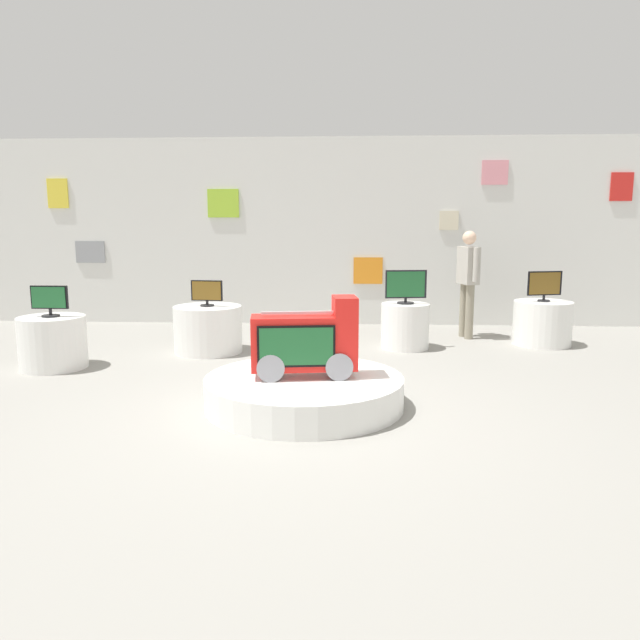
{
  "coord_description": "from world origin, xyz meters",
  "views": [
    {
      "loc": [
        0.53,
        -5.12,
        1.7
      ],
      "look_at": [
        0.2,
        0.86,
        0.72
      ],
      "focal_mm": 33.44,
      "sensor_mm": 36.0,
      "label": 1
    }
  ],
  "objects_px": {
    "display_pedestal_left_rear": "(208,329)",
    "shopper_browsing_near_truck": "(468,276)",
    "display_pedestal_far_right": "(542,323)",
    "display_pedestal_center_rear": "(405,326)",
    "tv_on_far_right": "(545,285)",
    "display_pedestal_right_rear": "(53,342)",
    "tv_on_center_rear": "(406,286)",
    "tv_on_right_rear": "(49,300)",
    "novelty_firetruck_tv": "(306,345)",
    "tv_on_left_rear": "(207,292)",
    "main_display_pedestal": "(304,391)"
  },
  "relations": [
    {
      "from": "tv_on_left_rear",
      "to": "display_pedestal_right_rear",
      "type": "distance_m",
      "value": 1.95
    },
    {
      "from": "display_pedestal_left_rear",
      "to": "shopper_browsing_near_truck",
      "type": "height_order",
      "value": "shopper_browsing_near_truck"
    },
    {
      "from": "main_display_pedestal",
      "to": "display_pedestal_center_rear",
      "type": "relative_size",
      "value": 2.84
    },
    {
      "from": "display_pedestal_left_rear",
      "to": "tv_on_right_rear",
      "type": "height_order",
      "value": "tv_on_right_rear"
    },
    {
      "from": "display_pedestal_center_rear",
      "to": "shopper_browsing_near_truck",
      "type": "distance_m",
      "value": 1.41
    },
    {
      "from": "tv_on_left_rear",
      "to": "tv_on_right_rear",
      "type": "height_order",
      "value": "tv_on_right_rear"
    },
    {
      "from": "novelty_firetruck_tv",
      "to": "display_pedestal_far_right",
      "type": "height_order",
      "value": "novelty_firetruck_tv"
    },
    {
      "from": "display_pedestal_right_rear",
      "to": "tv_on_right_rear",
      "type": "height_order",
      "value": "tv_on_right_rear"
    },
    {
      "from": "display_pedestal_center_rear",
      "to": "tv_on_right_rear",
      "type": "xyz_separation_m",
      "value": [
        -4.24,
        -1.36,
        0.51
      ]
    },
    {
      "from": "shopper_browsing_near_truck",
      "to": "tv_on_center_rear",
      "type": "bearing_deg",
      "value": -140.2
    },
    {
      "from": "tv_on_center_rear",
      "to": "display_pedestal_far_right",
      "type": "height_order",
      "value": "tv_on_center_rear"
    },
    {
      "from": "main_display_pedestal",
      "to": "shopper_browsing_near_truck",
      "type": "relative_size",
      "value": 1.17
    },
    {
      "from": "display_pedestal_far_right",
      "to": "shopper_browsing_near_truck",
      "type": "distance_m",
      "value": 1.24
    },
    {
      "from": "tv_on_left_rear",
      "to": "tv_on_center_rear",
      "type": "xyz_separation_m",
      "value": [
        2.62,
        0.39,
        0.06
      ]
    },
    {
      "from": "tv_on_center_rear",
      "to": "tv_on_far_right",
      "type": "distance_m",
      "value": 1.97
    },
    {
      "from": "display_pedestal_left_rear",
      "to": "display_pedestal_far_right",
      "type": "bearing_deg",
      "value": 9.07
    },
    {
      "from": "main_display_pedestal",
      "to": "display_pedestal_far_right",
      "type": "bearing_deg",
      "value": 44.21
    },
    {
      "from": "display_pedestal_right_rear",
      "to": "shopper_browsing_near_truck",
      "type": "distance_m",
      "value": 5.68
    },
    {
      "from": "tv_on_center_rear",
      "to": "tv_on_far_right",
      "type": "relative_size",
      "value": 1.13
    },
    {
      "from": "main_display_pedestal",
      "to": "tv_on_left_rear",
      "type": "height_order",
      "value": "tv_on_left_rear"
    },
    {
      "from": "tv_on_left_rear",
      "to": "tv_on_right_rear",
      "type": "bearing_deg",
      "value": -148.93
    },
    {
      "from": "display_pedestal_left_rear",
      "to": "tv_on_left_rear",
      "type": "distance_m",
      "value": 0.49
    },
    {
      "from": "display_pedestal_center_rear",
      "to": "tv_on_far_right",
      "type": "height_order",
      "value": "tv_on_far_right"
    },
    {
      "from": "tv_on_center_rear",
      "to": "tv_on_far_right",
      "type": "xyz_separation_m",
      "value": [
        1.94,
        0.34,
        -0.0
      ]
    },
    {
      "from": "novelty_firetruck_tv",
      "to": "display_pedestal_center_rear",
      "type": "bearing_deg",
      "value": 66.91
    },
    {
      "from": "novelty_firetruck_tv",
      "to": "tv_on_left_rear",
      "type": "height_order",
      "value": "novelty_firetruck_tv"
    },
    {
      "from": "display_pedestal_right_rear",
      "to": "shopper_browsing_near_truck",
      "type": "xyz_separation_m",
      "value": [
        5.22,
        2.17,
        0.62
      ]
    },
    {
      "from": "display_pedestal_far_right",
      "to": "shopper_browsing_near_truck",
      "type": "height_order",
      "value": "shopper_browsing_near_truck"
    },
    {
      "from": "display_pedestal_right_rear",
      "to": "tv_on_right_rear",
      "type": "bearing_deg",
      "value": -89.86
    },
    {
      "from": "tv_on_center_rear",
      "to": "tv_on_right_rear",
      "type": "bearing_deg",
      "value": -162.22
    },
    {
      "from": "novelty_firetruck_tv",
      "to": "shopper_browsing_near_truck",
      "type": "height_order",
      "value": "shopper_browsing_near_truck"
    },
    {
      "from": "display_pedestal_left_rear",
      "to": "main_display_pedestal",
      "type": "bearing_deg",
      "value": -57.46
    },
    {
      "from": "novelty_firetruck_tv",
      "to": "display_pedestal_right_rear",
      "type": "bearing_deg",
      "value": 156.83
    },
    {
      "from": "tv_on_left_rear",
      "to": "shopper_browsing_near_truck",
      "type": "height_order",
      "value": "shopper_browsing_near_truck"
    },
    {
      "from": "tv_on_right_rear",
      "to": "tv_on_far_right",
      "type": "relative_size",
      "value": 0.88
    },
    {
      "from": "display_pedestal_left_rear",
      "to": "shopper_browsing_near_truck",
      "type": "distance_m",
      "value": 3.85
    },
    {
      "from": "main_display_pedestal",
      "to": "tv_on_center_rear",
      "type": "height_order",
      "value": "tv_on_center_rear"
    },
    {
      "from": "display_pedestal_left_rear",
      "to": "tv_on_center_rear",
      "type": "xyz_separation_m",
      "value": [
        2.63,
        0.38,
        0.55
      ]
    },
    {
      "from": "display_pedestal_far_right",
      "to": "tv_on_far_right",
      "type": "relative_size",
      "value": 1.6
    },
    {
      "from": "novelty_firetruck_tv",
      "to": "tv_on_center_rear",
      "type": "relative_size",
      "value": 1.79
    },
    {
      "from": "display_pedestal_right_rear",
      "to": "tv_on_right_rear",
      "type": "relative_size",
      "value": 1.76
    },
    {
      "from": "tv_on_center_rear",
      "to": "tv_on_right_rear",
      "type": "relative_size",
      "value": 1.29
    },
    {
      "from": "novelty_firetruck_tv",
      "to": "display_pedestal_left_rear",
      "type": "relative_size",
      "value": 1.12
    },
    {
      "from": "shopper_browsing_near_truck",
      "to": "novelty_firetruck_tv",
      "type": "bearing_deg",
      "value": -121.26
    },
    {
      "from": "tv_on_left_rear",
      "to": "tv_on_right_rear",
      "type": "distance_m",
      "value": 1.88
    },
    {
      "from": "shopper_browsing_near_truck",
      "to": "display_pedestal_left_rear",
      "type": "bearing_deg",
      "value": -161.63
    },
    {
      "from": "main_display_pedestal",
      "to": "display_pedestal_left_rear",
      "type": "xyz_separation_m",
      "value": [
        -1.46,
        2.29,
        0.16
      ]
    },
    {
      "from": "display_pedestal_right_rear",
      "to": "display_pedestal_left_rear",
      "type": "bearing_deg",
      "value": 31.08
    },
    {
      "from": "tv_on_left_rear",
      "to": "tv_on_far_right",
      "type": "height_order",
      "value": "tv_on_far_right"
    },
    {
      "from": "tv_on_center_rear",
      "to": "display_pedestal_left_rear",
      "type": "bearing_deg",
      "value": -171.72
    }
  ]
}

